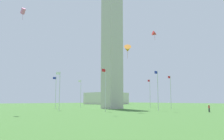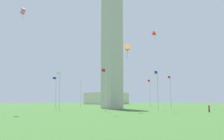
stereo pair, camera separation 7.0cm
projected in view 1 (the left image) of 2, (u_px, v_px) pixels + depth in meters
The scene contains 15 objects.
ground_plane at pixel (112, 109), 66.87m from camera, with size 260.00×260.00×0.00m, color #3D6B2D.
obelisk_monument at pixel (112, 37), 69.62m from camera, with size 4.69×4.69×42.63m.
flagpole_n at pixel (59, 89), 56.74m from camera, with size 1.12×0.14×9.44m.
flagpole_ne at pixel (105, 88), 50.87m from camera, with size 1.12×0.14×9.44m.
flagpole_e at pixel (158, 89), 54.74m from camera, with size 1.12×0.14×9.44m.
flagpole_se at pixel (171, 91), 66.09m from camera, with size 1.12×0.14×9.44m.
flagpole_s at pixel (150, 92), 78.26m from camera, with size 1.12×0.14×9.44m.
flagpole_sw at pixel (116, 93), 84.13m from camera, with size 1.12×0.14×9.44m.
flagpole_w at pixel (81, 92), 80.26m from camera, with size 1.12×0.14×9.44m.
flagpole_nw at pixel (56, 91), 68.92m from camera, with size 1.12×0.14×9.44m.
person_red_shirt at pixel (209, 108), 47.74m from camera, with size 0.32×0.32×1.61m.
kite_orange_delta at pixel (128, 49), 51.25m from camera, with size 2.50×2.54×3.18m.
kite_red_delta at pixel (155, 34), 56.46m from camera, with size 1.78×1.67×2.39m.
kite_pink_box at pixel (23, 11), 45.10m from camera, with size 0.72×1.22×2.37m.
distant_building at pixel (106, 98), 140.71m from camera, with size 21.20×17.81×6.89m.
Camera 1 is at (43.68, 51.80, 2.48)m, focal length 37.17 mm.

